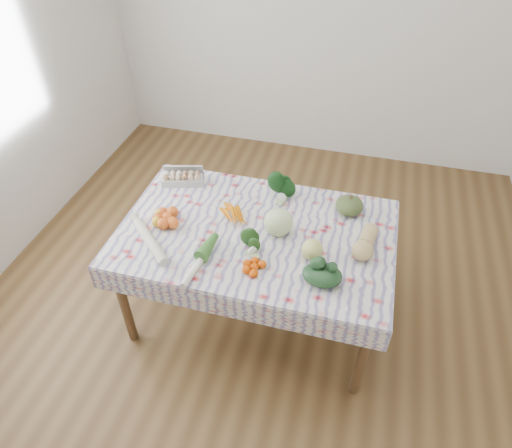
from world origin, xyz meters
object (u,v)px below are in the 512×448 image
at_px(egg_carton, 182,179).
at_px(butternut_squash, 366,242).
at_px(cabbage, 278,222).
at_px(grapefruit, 312,249).
at_px(dining_table, 256,241).
at_px(kabocha_squash, 349,205).

distance_m(egg_carton, butternut_squash, 1.31).
bearing_deg(cabbage, grapefruit, -33.06).
bearing_deg(egg_carton, butternut_squash, -30.17).
bearing_deg(grapefruit, dining_table, 160.19).
bearing_deg(cabbage, dining_table, -171.91).
relative_size(egg_carton, butternut_squash, 1.04).
bearing_deg(grapefruit, cabbage, 146.94).
relative_size(dining_table, egg_carton, 5.81).
bearing_deg(kabocha_squash, dining_table, -148.17).
relative_size(dining_table, kabocha_squash, 9.10).
distance_m(dining_table, cabbage, 0.22).
bearing_deg(butternut_squash, kabocha_squash, 121.03).
distance_m(kabocha_squash, grapefruit, 0.48).
bearing_deg(dining_table, butternut_squash, 0.97).
xyz_separation_m(dining_table, egg_carton, (-0.61, 0.34, 0.12)).
xyz_separation_m(dining_table, cabbage, (0.13, 0.02, 0.17)).
height_order(dining_table, cabbage, cabbage).
distance_m(dining_table, kabocha_squash, 0.63).
distance_m(dining_table, butternut_squash, 0.66).
distance_m(butternut_squash, grapefruit, 0.32).
height_order(egg_carton, grapefruit, grapefruit).
relative_size(cabbage, grapefruit, 1.43).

